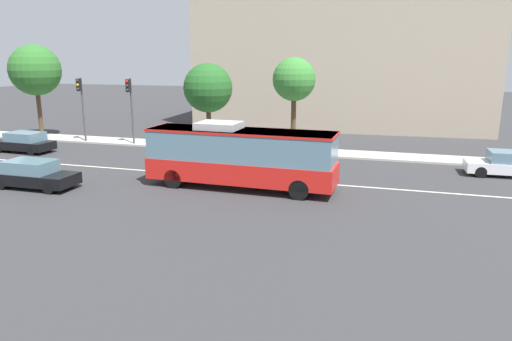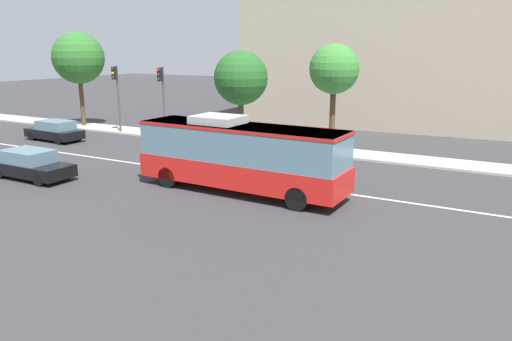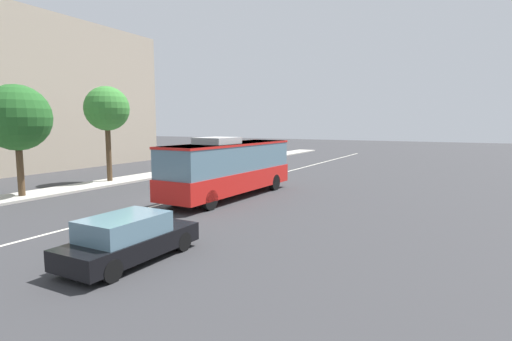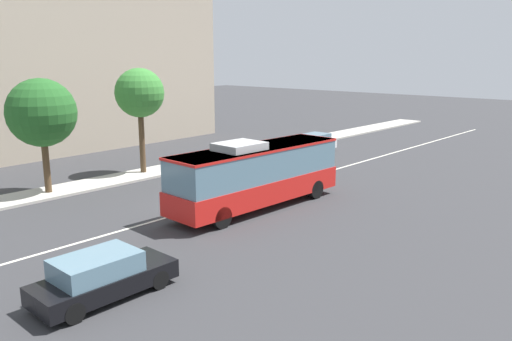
% 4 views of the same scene
% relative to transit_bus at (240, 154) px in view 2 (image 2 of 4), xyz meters
% --- Properties ---
extents(ground_plane, '(160.00, 160.00, 0.00)m').
position_rel_transit_bus_xyz_m(ground_plane, '(-1.73, 2.01, -1.81)').
color(ground_plane, '#333335').
extents(sidewalk_kerb, '(80.00, 2.57, 0.14)m').
position_rel_transit_bus_xyz_m(sidewalk_kerb, '(-1.73, 10.22, -1.74)').
color(sidewalk_kerb, '#B2ADA3').
rests_on(sidewalk_kerb, ground_plane).
extents(lane_centre_line, '(76.00, 0.16, 0.01)m').
position_rel_transit_bus_xyz_m(lane_centre_line, '(-1.73, 2.01, -1.80)').
color(lane_centre_line, silver).
rests_on(lane_centre_line, ground_plane).
extents(transit_bus, '(10.07, 2.79, 3.46)m').
position_rel_transit_bus_xyz_m(transit_bus, '(0.00, 0.00, 0.00)').
color(transit_bus, red).
rests_on(transit_bus, ground_plane).
extents(sedan_black, '(4.50, 1.83, 1.46)m').
position_rel_transit_bus_xyz_m(sedan_black, '(-10.55, -3.04, -1.09)').
color(sedan_black, black).
rests_on(sedan_black, ground_plane).
extents(sedan_black_ahead, '(4.58, 2.02, 1.46)m').
position_rel_transit_bus_xyz_m(sedan_black_ahead, '(-18.21, 4.70, -1.09)').
color(sedan_black_ahead, black).
rests_on(sedan_black_ahead, ground_plane).
extents(traffic_light_near_corner, '(0.34, 0.62, 5.20)m').
position_rel_transit_bus_xyz_m(traffic_light_near_corner, '(-11.98, 9.25, 1.75)').
color(traffic_light_near_corner, '#47474C').
rests_on(traffic_light_near_corner, ground_plane).
extents(traffic_light_mid_block, '(0.32, 0.62, 5.20)m').
position_rel_transit_bus_xyz_m(traffic_light_mid_block, '(-16.34, 9.17, 1.75)').
color(traffic_light_mid_block, '#47474C').
rests_on(traffic_light_mid_block, ground_plane).
extents(street_tree_kerbside_left, '(4.19, 4.19, 7.81)m').
position_rel_transit_bus_xyz_m(street_tree_kerbside_left, '(-21.41, 10.24, 3.88)').
color(street_tree_kerbside_left, '#4C3823').
rests_on(street_tree_kerbside_left, ground_plane).
extents(street_tree_kerbside_centre, '(3.67, 3.67, 6.36)m').
position_rel_transit_bus_xyz_m(street_tree_kerbside_centre, '(-5.90, 10.18, 2.69)').
color(street_tree_kerbside_centre, '#4C3823').
rests_on(street_tree_kerbside_centre, ground_plane).
extents(street_tree_kerbside_right, '(3.09, 3.09, 6.78)m').
position_rel_transit_bus_xyz_m(street_tree_kerbside_right, '(0.59, 10.47, 3.37)').
color(street_tree_kerbside_right, '#4C3823').
rests_on(street_tree_kerbside_right, ground_plane).
extents(office_block_background, '(28.19, 18.44, 13.60)m').
position_rel_transit_bus_xyz_m(office_block_background, '(2.08, 28.27, 4.99)').
color(office_block_background, tan).
rests_on(office_block_background, ground_plane).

